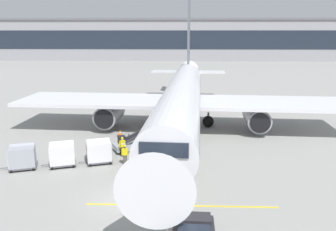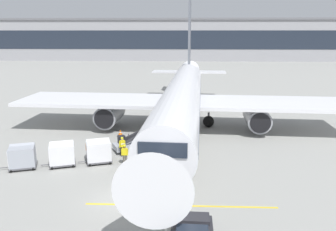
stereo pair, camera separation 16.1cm
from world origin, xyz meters
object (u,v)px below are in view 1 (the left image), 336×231
at_px(belt_loader, 136,141).
at_px(ground_crew_by_loader, 125,153).
at_px(baggage_cart_second, 62,154).
at_px(ground_crew_by_carts, 122,145).
at_px(ground_crew_marshaller, 89,148).
at_px(safety_cone_engine_keepout, 120,133).
at_px(baggage_cart_lead, 99,151).
at_px(parked_airplane, 182,97).
at_px(baggage_cart_third, 22,156).

bearing_deg(belt_loader, ground_crew_by_loader, -96.03).
xyz_separation_m(baggage_cart_second, ground_crew_by_carts, (4.51, 2.28, -0.00)).
bearing_deg(ground_crew_marshaller, belt_loader, 34.31).
bearing_deg(belt_loader, safety_cone_engine_keepout, 117.22).
bearing_deg(ground_crew_by_carts, belt_loader, 60.40).
xyz_separation_m(ground_crew_by_loader, safety_cone_engine_keepout, (-1.79, 7.85, -0.67)).
bearing_deg(ground_crew_marshaller, baggage_cart_second, -141.46).
relative_size(baggage_cart_lead, safety_cone_engine_keepout, 4.14).
xyz_separation_m(parked_airplane, baggage_cart_second, (-9.68, -11.21, -2.58)).
bearing_deg(ground_crew_by_loader, ground_crew_by_carts, 105.20).
bearing_deg(belt_loader, parked_airplane, 59.79).
bearing_deg(belt_loader, baggage_cart_second, -144.25).
xyz_separation_m(baggage_cart_lead, ground_crew_marshaller, (-1.01, 0.66, -0.00)).
distance_m(parked_airplane, baggage_cart_third, 17.54).
bearing_deg(parked_airplane, baggage_cart_lead, -123.38).
distance_m(ground_crew_by_carts, safety_cone_engine_keepout, 6.02).
xyz_separation_m(baggage_cart_second, ground_crew_by_loader, (5.05, 0.28, -0.00)).
distance_m(belt_loader, ground_crew_by_loader, 3.66).
relative_size(parked_airplane, ground_crew_marshaller, 26.81).
xyz_separation_m(parked_airplane, ground_crew_marshaller, (-7.89, -9.78, -2.58)).
bearing_deg(baggage_cart_third, parked_airplane, 43.37).
bearing_deg(parked_airplane, belt_loader, -120.21).
distance_m(belt_loader, ground_crew_marshaller, 4.42).
relative_size(parked_airplane, baggage_cart_second, 16.56).
bearing_deg(safety_cone_engine_keepout, ground_crew_by_carts, -78.01).
xyz_separation_m(belt_loader, baggage_cart_lead, (-2.63, -3.14, 0.17)).
bearing_deg(safety_cone_engine_keepout, ground_crew_by_loader, -77.19).
distance_m(belt_loader, safety_cone_engine_keepout, 4.77).
height_order(ground_crew_marshaller, safety_cone_engine_keepout, ground_crew_marshaller).
distance_m(baggage_cart_second, safety_cone_engine_keepout, 8.79).
bearing_deg(baggage_cart_third, baggage_cart_second, 13.55).
xyz_separation_m(baggage_cart_lead, ground_crew_by_carts, (1.70, 1.51, -0.00)).
xyz_separation_m(parked_airplane, baggage_cart_lead, (-6.88, -10.44, -2.58)).
bearing_deg(ground_crew_by_carts, baggage_cart_third, -158.12).
relative_size(baggage_cart_second, ground_crew_by_carts, 1.62).
distance_m(belt_loader, ground_crew_by_carts, 1.88).
bearing_deg(ground_crew_by_loader, baggage_cart_third, -172.95).
relative_size(baggage_cart_second, ground_crew_by_loader, 1.62).
height_order(baggage_cart_second, ground_crew_marshaller, baggage_cart_second).
height_order(parked_airplane, ground_crew_marshaller, parked_airplane).
height_order(baggage_cart_second, ground_crew_by_carts, baggage_cart_second).
bearing_deg(baggage_cart_second, baggage_cart_third, -166.45).
xyz_separation_m(baggage_cart_second, baggage_cart_third, (-2.93, -0.71, 0.00)).
height_order(belt_loader, baggage_cart_lead, belt_loader).
relative_size(baggage_cart_third, ground_crew_by_carts, 1.62).
xyz_separation_m(ground_crew_by_carts, safety_cone_engine_keepout, (-1.24, 5.85, -0.67)).
relative_size(belt_loader, baggage_cart_third, 1.91).
distance_m(baggage_cart_lead, baggage_cart_second, 2.91).
height_order(ground_crew_by_loader, safety_cone_engine_keepout, ground_crew_by_loader).
relative_size(ground_crew_marshaller, safety_cone_engine_keepout, 2.56).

